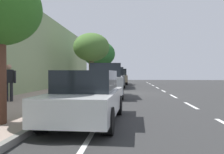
% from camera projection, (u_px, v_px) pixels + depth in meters
% --- Properties ---
extents(ground, '(65.24, 65.24, 0.00)m').
position_uv_depth(ground, '(125.00, 94.00, 16.70)').
color(ground, '#303030').
extents(sidewalk, '(4.23, 40.77, 0.15)m').
position_uv_depth(sidewalk, '(65.00, 92.00, 17.01)').
color(sidewalk, tan).
rests_on(sidewalk, ground).
extents(curb_edge, '(0.16, 40.77, 0.15)m').
position_uv_depth(curb_edge, '(96.00, 92.00, 16.85)').
color(curb_edge, gray).
rests_on(curb_edge, ground).
extents(lane_stripe_centre, '(0.14, 40.00, 0.01)m').
position_uv_depth(lane_stripe_centre, '(168.00, 93.00, 16.87)').
color(lane_stripe_centre, white).
rests_on(lane_stripe_centre, ground).
extents(lane_stripe_bike_edge, '(0.12, 40.77, 0.01)m').
position_uv_depth(lane_stripe_bike_edge, '(116.00, 93.00, 16.75)').
color(lane_stripe_bike_edge, white).
rests_on(lane_stripe_bike_edge, ground).
extents(building_facade, '(0.50, 40.77, 6.17)m').
position_uv_depth(building_facade, '(33.00, 50.00, 17.12)').
color(building_facade, '#8B9F6F').
rests_on(building_facade, ground).
extents(parked_pickup_tan_nearest, '(2.17, 5.37, 1.95)m').
position_uv_depth(parked_pickup_tan_nearest, '(119.00, 77.00, 30.32)').
color(parked_pickup_tan_nearest, tan).
rests_on(parked_pickup_tan_nearest, ground).
extents(parked_suv_grey_second, '(2.05, 4.74, 1.99)m').
position_uv_depth(parked_suv_grey_second, '(115.00, 77.00, 23.62)').
color(parked_suv_grey_second, slate).
rests_on(parked_suv_grey_second, ground).
extents(parked_suv_silver_mid, '(2.15, 4.79, 1.99)m').
position_uv_depth(parked_suv_silver_mid, '(106.00, 80.00, 14.30)').
color(parked_suv_silver_mid, '#B7BABF').
rests_on(parked_suv_silver_mid, ground).
extents(parked_sedan_white_far, '(1.97, 4.46, 1.52)m').
position_uv_depth(parked_sedan_white_far, '(87.00, 97.00, 6.97)').
color(parked_sedan_white_far, white).
rests_on(parked_sedan_white_far, ground).
extents(bicycle_at_curb, '(1.52, 0.95, 0.77)m').
position_uv_depth(bicycle_at_curb, '(105.00, 87.00, 18.59)').
color(bicycle_at_curb, black).
rests_on(bicycle_at_curb, ground).
extents(cyclist_with_backpack, '(0.53, 0.55, 1.78)m').
position_uv_depth(cyclist_with_backpack, '(103.00, 77.00, 19.03)').
color(cyclist_with_backpack, '#C6B284').
rests_on(cyclist_with_backpack, ground).
extents(street_tree_near_cyclist, '(3.62, 3.62, 4.91)m').
position_uv_depth(street_tree_near_cyclist, '(99.00, 54.00, 26.97)').
color(street_tree_near_cyclist, '#4D3724').
rests_on(street_tree_near_cyclist, sidewalk).
extents(street_tree_mid_block, '(3.26, 3.26, 4.89)m').
position_uv_depth(street_tree_mid_block, '(91.00, 48.00, 21.42)').
color(street_tree_mid_block, '#49472C').
rests_on(street_tree_mid_block, sidewalk).
extents(pedestrian_on_phone, '(0.61, 0.31, 1.70)m').
position_uv_depth(pedestrian_on_phone, '(9.00, 80.00, 10.85)').
color(pedestrian_on_phone, black).
rests_on(pedestrian_on_phone, sidewalk).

